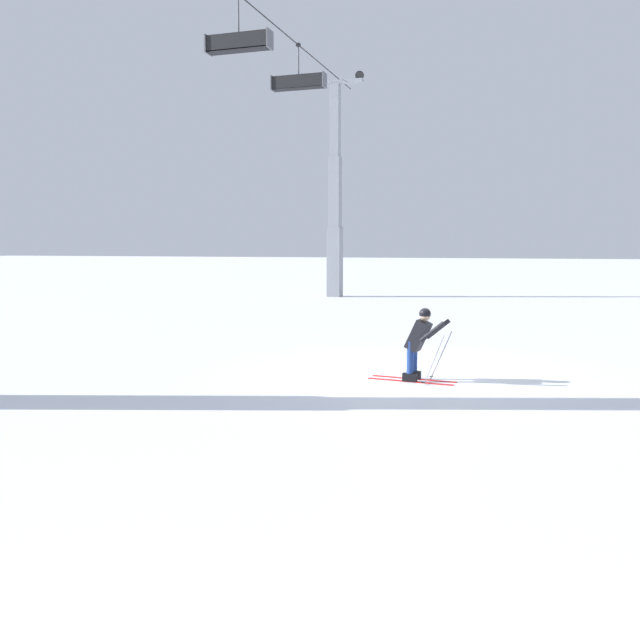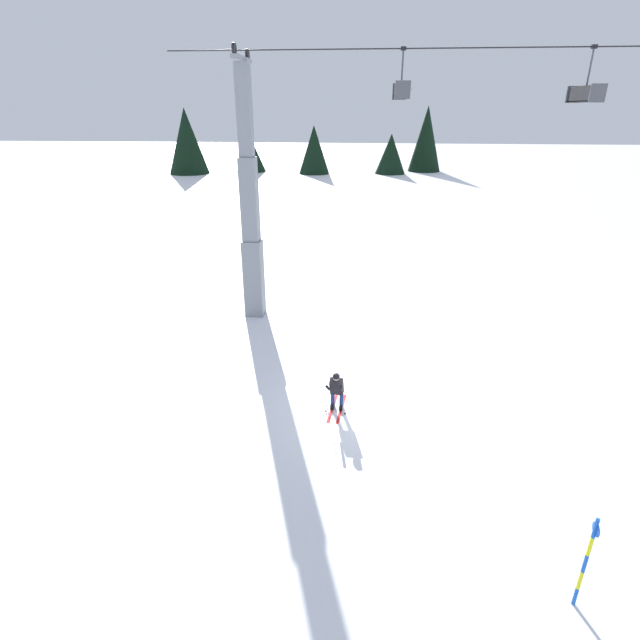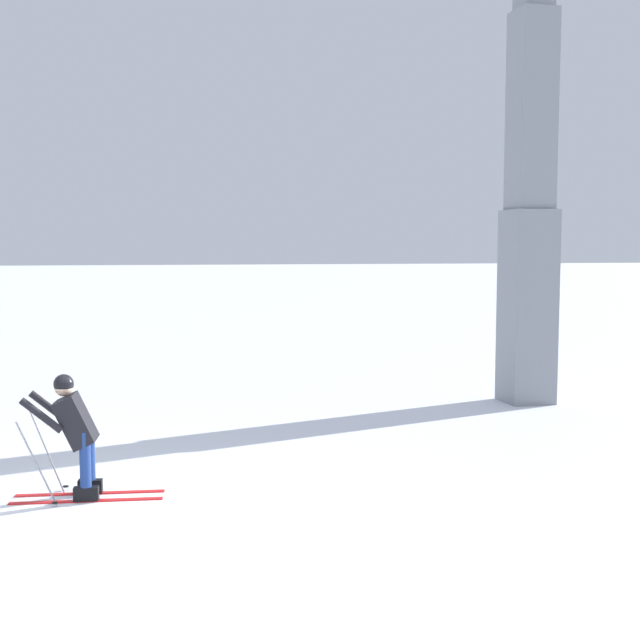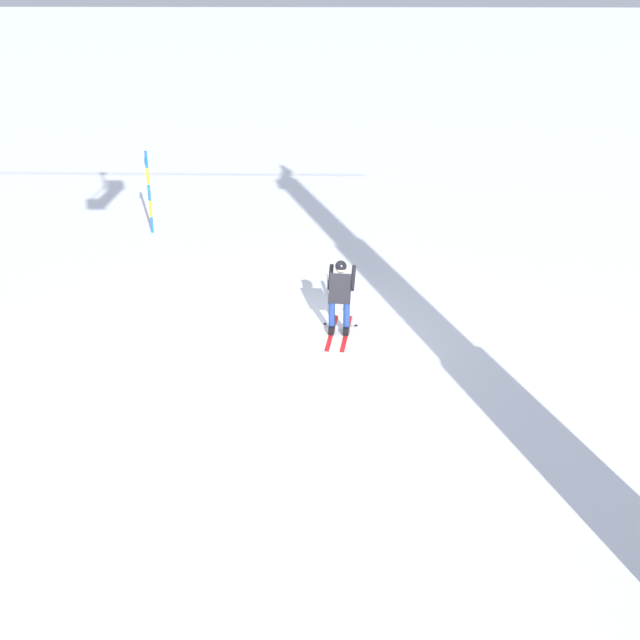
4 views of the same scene
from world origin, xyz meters
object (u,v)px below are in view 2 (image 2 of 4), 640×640
lift_tower_near (250,217)px  chairlift_seat_second (583,94)px  trail_marker_pole (586,560)px  skier_carving_main (337,389)px  chairlift_seat_nearest (399,92)px

lift_tower_near → chairlift_seat_second: bearing=-0.0°
trail_marker_pole → lift_tower_near: bearing=123.8°
lift_tower_near → chairlift_seat_second: lift_tower_near is taller
trail_marker_pole → skier_carving_main: bearing=128.9°
lift_tower_near → chairlift_seat_nearest: size_ratio=4.68×
skier_carving_main → chairlift_seat_nearest: size_ratio=0.72×
skier_carving_main → trail_marker_pole: bearing=-51.1°
skier_carving_main → chairlift_seat_second: chairlift_seat_second is taller
chairlift_seat_second → trail_marker_pole: size_ratio=1.05×
chairlift_seat_nearest → trail_marker_pole: 17.07m
skier_carving_main → chairlift_seat_nearest: (1.87, 7.92, 8.95)m
chairlift_seat_nearest → trail_marker_pole: chairlift_seat_nearest is taller
lift_tower_near → trail_marker_pole: bearing=-56.2°
chairlift_seat_nearest → chairlift_seat_second: 7.02m
skier_carving_main → lift_tower_near: 9.86m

